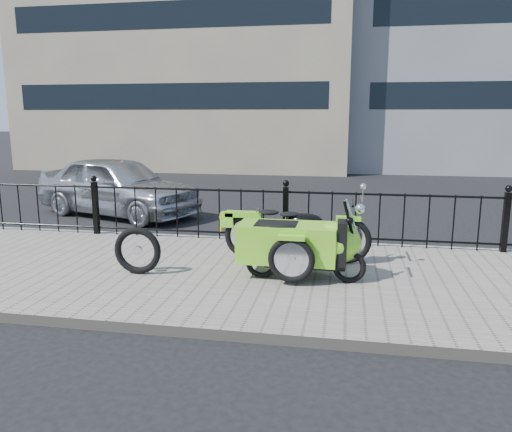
% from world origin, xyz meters
% --- Properties ---
extents(ground, '(120.00, 120.00, 0.00)m').
position_xyz_m(ground, '(0.00, 0.00, 0.00)').
color(ground, black).
rests_on(ground, ground).
extents(sidewalk, '(30.00, 3.80, 0.12)m').
position_xyz_m(sidewalk, '(0.00, -0.50, 0.06)').
color(sidewalk, gray).
rests_on(sidewalk, ground).
extents(curb, '(30.00, 0.10, 0.12)m').
position_xyz_m(curb, '(0.00, 1.44, 0.06)').
color(curb, gray).
rests_on(curb, ground).
extents(iron_fence, '(14.11, 0.11, 1.08)m').
position_xyz_m(iron_fence, '(0.00, 1.30, 0.59)').
color(iron_fence, black).
rests_on(iron_fence, sidewalk).
extents(building_tan, '(14.00, 8.01, 12.00)m').
position_xyz_m(building_tan, '(-6.00, 15.99, 6.00)').
color(building_tan, gray).
rests_on(building_tan, ground).
extents(motorcycle_sidecar, '(2.28, 1.48, 0.98)m').
position_xyz_m(motorcycle_sidecar, '(0.43, -0.41, 0.59)').
color(motorcycle_sidecar, black).
rests_on(motorcycle_sidecar, sidewalk).
extents(scooter, '(1.59, 0.46, 1.08)m').
position_xyz_m(scooter, '(0.39, -0.67, 0.54)').
color(scooter, black).
rests_on(scooter, sidewalk).
extents(spare_tire, '(0.66, 0.13, 0.66)m').
position_xyz_m(spare_tire, '(-1.77, -0.82, 0.45)').
color(spare_tire, black).
rests_on(spare_tire, sidewalk).
extents(sedan_car, '(4.33, 2.88, 1.37)m').
position_xyz_m(sedan_car, '(-4.14, 3.55, 0.68)').
color(sedan_car, '#B6B9BE').
rests_on(sedan_car, ground).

